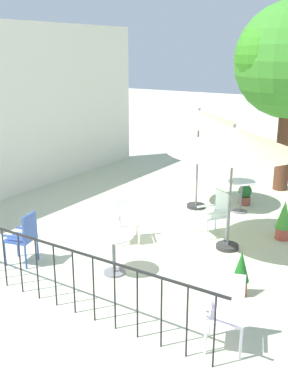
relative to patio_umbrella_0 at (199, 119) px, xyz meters
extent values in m
plane|color=beige|center=(-1.86, -0.08, -2.18)|extent=(60.00, 60.00, 0.00)
cube|color=silver|center=(-1.86, 4.59, 0.02)|extent=(10.77, 0.30, 4.41)
cube|color=black|center=(-5.17, -0.08, -1.18)|extent=(0.03, 5.91, 0.03)
cylinder|color=black|center=(-5.17, -2.85, -1.68)|extent=(0.02, 0.02, 1.00)
cylinder|color=black|center=(-5.17, -2.48, -1.68)|extent=(0.02, 0.02, 1.00)
cylinder|color=black|center=(-5.17, -2.12, -1.68)|extent=(0.02, 0.02, 1.00)
cylinder|color=black|center=(-5.17, -1.75, -1.68)|extent=(0.02, 0.02, 1.00)
cylinder|color=black|center=(-5.17, -1.38, -1.68)|extent=(0.02, 0.02, 1.00)
cylinder|color=black|center=(-5.17, -1.01, -1.68)|extent=(0.02, 0.02, 1.00)
cylinder|color=black|center=(-5.17, -0.64, -1.68)|extent=(0.02, 0.02, 1.00)
cylinder|color=black|center=(-5.17, -0.27, -1.68)|extent=(0.02, 0.02, 1.00)
cylinder|color=black|center=(-5.17, 0.10, -1.68)|extent=(0.02, 0.02, 1.00)
cylinder|color=black|center=(-5.17, 0.47, -1.68)|extent=(0.02, 0.02, 1.00)
cylinder|color=black|center=(-5.17, 0.84, -1.68)|extent=(0.02, 0.02, 1.00)
cylinder|color=#563121|center=(2.65, -1.25, -0.98)|extent=(0.39, 0.39, 2.41)
sphere|color=#437822|center=(3.39, -0.96, 0.96)|extent=(1.77, 1.77, 1.77)
sphere|color=#35871F|center=(2.06, -0.81, 1.41)|extent=(1.62, 1.62, 1.62)
cylinder|color=#2D2D2D|center=(0.00, 0.00, -2.14)|extent=(0.44, 0.44, 0.08)
cylinder|color=slate|center=(0.00, 0.00, -0.99)|extent=(0.04, 0.04, 2.37)
cone|color=beige|center=(0.00, 0.00, 0.04)|extent=(1.81, 1.81, 0.31)
sphere|color=slate|center=(0.00, 0.00, 0.22)|extent=(0.06, 0.06, 0.06)
cylinder|color=#2D2D2D|center=(-1.82, -1.61, -2.14)|extent=(0.44, 0.44, 0.08)
cylinder|color=slate|center=(-1.82, -1.61, -0.99)|extent=(0.04, 0.04, 2.38)
cone|color=beige|center=(-1.82, -1.61, -0.02)|extent=(2.43, 2.43, 0.45)
sphere|color=slate|center=(-1.82, -1.61, 0.23)|extent=(0.06, 0.06, 0.06)
cylinder|color=white|center=(0.28, -1.03, -1.43)|extent=(0.64, 0.64, 0.02)
cylinder|color=slate|center=(0.28, -1.03, -1.81)|extent=(0.06, 0.06, 0.74)
cylinder|color=slate|center=(0.28, -1.03, -2.17)|extent=(0.35, 0.35, 0.03)
cylinder|color=silver|center=(-3.86, -0.38, -1.48)|extent=(0.69, 0.69, 0.02)
cylinder|color=slate|center=(-3.86, -0.38, -1.84)|extent=(0.06, 0.06, 0.69)
cylinder|color=slate|center=(-3.86, -0.38, -2.17)|extent=(0.38, 0.38, 0.03)
cube|color=white|center=(-4.74, -2.81, -1.72)|extent=(0.56, 0.59, 0.04)
cube|color=white|center=(-4.56, -2.74, -1.46)|extent=(0.19, 0.44, 0.49)
cube|color=white|center=(-4.82, -2.61, -1.60)|extent=(0.38, 0.17, 0.03)
cube|color=white|center=(-4.67, -3.01, -1.60)|extent=(0.38, 0.17, 0.03)
cylinder|color=white|center=(-5.00, -2.67, -1.96)|extent=(0.04, 0.04, 0.44)
cylinder|color=white|center=(-4.86, -3.08, -1.96)|extent=(0.04, 0.04, 0.44)
cylinder|color=white|center=(-4.63, -2.54, -1.96)|extent=(0.04, 0.04, 0.44)
cylinder|color=white|center=(-4.49, -2.95, -1.96)|extent=(0.04, 0.04, 0.44)
cube|color=white|center=(-1.37, -1.05, -1.74)|extent=(0.69, 0.69, 0.04)
cube|color=white|center=(-1.18, -1.18, -1.48)|extent=(0.31, 0.40, 0.47)
cube|color=white|center=(-1.23, -0.86, -1.62)|extent=(0.38, 0.29, 0.03)
cube|color=white|center=(-1.50, -1.23, -1.62)|extent=(0.38, 0.29, 0.03)
cylinder|color=white|center=(-1.42, -0.73, -1.97)|extent=(0.04, 0.04, 0.43)
cylinder|color=white|center=(-1.69, -1.10, -1.97)|extent=(0.04, 0.04, 0.43)
cylinder|color=white|center=(-1.05, -1.00, -1.97)|extent=(0.04, 0.04, 0.43)
cylinder|color=white|center=(-1.32, -1.37, -1.97)|extent=(0.04, 0.04, 0.43)
cube|color=#334F9C|center=(-4.44, 1.28, -1.72)|extent=(0.54, 0.56, 0.04)
cube|color=#334F9C|center=(-4.38, 1.07, -1.46)|extent=(0.41, 0.15, 0.47)
cube|color=#334F9C|center=(-4.25, 1.33, -1.60)|extent=(0.15, 0.41, 0.03)
cube|color=#334F9C|center=(-4.63, 1.23, -1.60)|extent=(0.15, 0.41, 0.03)
cylinder|color=#334F9C|center=(-4.30, 1.54, -1.96)|extent=(0.04, 0.04, 0.45)
cylinder|color=#334F9C|center=(-4.69, 1.43, -1.96)|extent=(0.04, 0.04, 0.45)
cylinder|color=#334F9C|center=(-4.19, 1.12, -1.96)|extent=(0.04, 0.04, 0.45)
cylinder|color=#334F9C|center=(-4.58, 1.02, -1.96)|extent=(0.04, 0.04, 0.45)
cube|color=white|center=(-2.61, 0.21, -1.76)|extent=(0.66, 0.66, 0.04)
cube|color=white|center=(-2.44, 0.35, -1.54)|extent=(0.31, 0.36, 0.40)
cube|color=white|center=(-2.74, 0.37, -1.64)|extent=(0.35, 0.31, 0.03)
cube|color=white|center=(-2.47, 0.06, -1.64)|extent=(0.35, 0.31, 0.03)
cylinder|color=white|center=(-2.91, 0.23, -1.98)|extent=(0.04, 0.04, 0.41)
cylinder|color=white|center=(-2.64, -0.09, -1.98)|extent=(0.04, 0.04, 0.41)
cylinder|color=white|center=(-2.58, 0.52, -1.98)|extent=(0.04, 0.04, 0.41)
cylinder|color=white|center=(-2.30, 0.20, -1.98)|extent=(0.04, 0.04, 0.41)
cylinder|color=#C05140|center=(-0.77, -2.36, -2.06)|extent=(0.29, 0.29, 0.24)
cylinder|color=#382819|center=(-0.77, -2.36, -1.95)|extent=(0.26, 0.26, 0.02)
cone|color=green|center=(-0.77, -2.36, -1.65)|extent=(0.33, 0.33, 0.58)
cylinder|color=brown|center=(-3.37, -2.48, -2.05)|extent=(0.23, 0.23, 0.26)
cylinder|color=#382819|center=(-3.37, -2.48, -1.94)|extent=(0.20, 0.20, 0.02)
cone|color=#195B1B|center=(-3.37, -2.48, -1.68)|extent=(0.27, 0.27, 0.49)
cylinder|color=brown|center=(0.86, -0.91, -2.08)|extent=(0.29, 0.29, 0.21)
cylinder|color=#382819|center=(0.86, -0.91, -1.98)|extent=(0.25, 0.25, 0.02)
sphere|color=#1E5B28|center=(0.86, -0.91, -1.83)|extent=(0.33, 0.33, 0.33)
camera|label=1|loc=(-9.58, -4.72, 1.54)|focal=42.83mm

